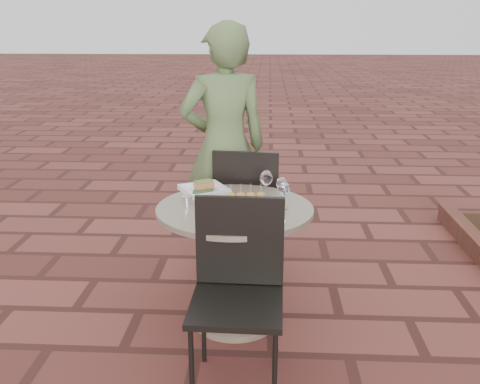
{
  "coord_description": "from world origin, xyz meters",
  "views": [
    {
      "loc": [
        -0.04,
        -2.94,
        1.73
      ],
      "look_at": [
        -0.2,
        -0.06,
        0.82
      ],
      "focal_mm": 40.0,
      "sensor_mm": 36.0,
      "label": 1
    }
  ],
  "objects_px": {
    "plate_sliders": "(246,202)",
    "plate_tuna": "(245,215)",
    "cafe_table": "(235,247)",
    "diner": "(224,148)",
    "chair_near": "(238,278)",
    "plate_salmon": "(204,189)",
    "chair_far": "(247,202)"
  },
  "relations": [
    {
      "from": "diner",
      "to": "plate_sliders",
      "type": "distance_m",
      "value": 0.92
    },
    {
      "from": "cafe_table",
      "to": "chair_near",
      "type": "distance_m",
      "value": 0.54
    },
    {
      "from": "cafe_table",
      "to": "diner",
      "type": "relative_size",
      "value": 0.51
    },
    {
      "from": "chair_far",
      "to": "plate_sliders",
      "type": "bearing_deg",
      "value": 96.31
    },
    {
      "from": "plate_salmon",
      "to": "plate_sliders",
      "type": "xyz_separation_m",
      "value": [
        0.27,
        -0.29,
        0.01
      ]
    },
    {
      "from": "plate_sliders",
      "to": "plate_tuna",
      "type": "height_order",
      "value": "plate_sliders"
    },
    {
      "from": "cafe_table",
      "to": "plate_salmon",
      "type": "bearing_deg",
      "value": 127.03
    },
    {
      "from": "plate_sliders",
      "to": "chair_far",
      "type": "bearing_deg",
      "value": 91.5
    },
    {
      "from": "cafe_table",
      "to": "chair_near",
      "type": "bearing_deg",
      "value": -84.78
    },
    {
      "from": "plate_salmon",
      "to": "chair_far",
      "type": "bearing_deg",
      "value": 54.19
    },
    {
      "from": "chair_near",
      "to": "cafe_table",
      "type": "bearing_deg",
      "value": 96.73
    },
    {
      "from": "diner",
      "to": "plate_salmon",
      "type": "distance_m",
      "value": 0.62
    },
    {
      "from": "diner",
      "to": "plate_sliders",
      "type": "bearing_deg",
      "value": 84.98
    },
    {
      "from": "cafe_table",
      "to": "chair_far",
      "type": "bearing_deg",
      "value": 85.76
    },
    {
      "from": "plate_salmon",
      "to": "plate_tuna",
      "type": "distance_m",
      "value": 0.53
    },
    {
      "from": "chair_far",
      "to": "plate_salmon",
      "type": "xyz_separation_m",
      "value": [
        -0.26,
        -0.35,
        0.2
      ]
    },
    {
      "from": "cafe_table",
      "to": "chair_near",
      "type": "height_order",
      "value": "chair_near"
    },
    {
      "from": "chair_near",
      "to": "diner",
      "type": "distance_m",
      "value": 1.46
    },
    {
      "from": "chair_near",
      "to": "plate_salmon",
      "type": "relative_size",
      "value": 2.64
    },
    {
      "from": "cafe_table",
      "to": "diner",
      "type": "distance_m",
      "value": 0.97
    },
    {
      "from": "chair_far",
      "to": "plate_sliders",
      "type": "relative_size",
      "value": 3.87
    },
    {
      "from": "chair_near",
      "to": "diner",
      "type": "bearing_deg",
      "value": 98.74
    },
    {
      "from": "plate_salmon",
      "to": "plate_sliders",
      "type": "relative_size",
      "value": 1.46
    },
    {
      "from": "plate_salmon",
      "to": "plate_tuna",
      "type": "relative_size",
      "value": 1.0
    },
    {
      "from": "chair_near",
      "to": "plate_sliders",
      "type": "height_order",
      "value": "chair_near"
    },
    {
      "from": "cafe_table",
      "to": "plate_salmon",
      "type": "xyz_separation_m",
      "value": [
        -0.21,
        0.28,
        0.27
      ]
    },
    {
      "from": "cafe_table",
      "to": "plate_tuna",
      "type": "xyz_separation_m",
      "value": [
        0.07,
        -0.17,
        0.26
      ]
    },
    {
      "from": "chair_near",
      "to": "diner",
      "type": "height_order",
      "value": "diner"
    },
    {
      "from": "cafe_table",
      "to": "plate_salmon",
      "type": "relative_size",
      "value": 2.56
    },
    {
      "from": "chair_near",
      "to": "plate_salmon",
      "type": "xyz_separation_m",
      "value": [
        -0.26,
        0.81,
        0.2
      ]
    },
    {
      "from": "chair_near",
      "to": "plate_sliders",
      "type": "distance_m",
      "value": 0.56
    },
    {
      "from": "cafe_table",
      "to": "diner",
      "type": "height_order",
      "value": "diner"
    }
  ]
}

